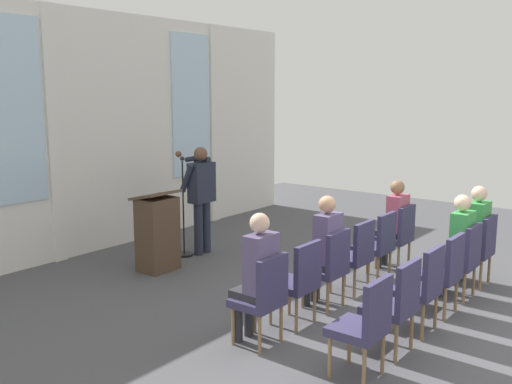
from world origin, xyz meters
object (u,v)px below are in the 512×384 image
(chair_r1_c3, at_px, (444,269))
(audience_r0_c5, at_px, (394,220))
(chair_r0_c2, at_px, (329,264))
(audience_r1_c5, at_px, (474,230))
(chair_r1_c0, at_px, (366,322))
(chair_r1_c5, at_px, (479,246))
(chair_r0_c3, at_px, (356,253))
(audience_r1_c4, at_px, (457,241))
(audience_r0_c0, at_px, (257,272))
(chair_r0_c1, at_px, (299,278))
(audience_r0_c2, at_px, (324,246))
(lectern, at_px, (157,232))
(chair_r1_c1, at_px, (396,301))
(chair_r1_c2, at_px, (422,284))
(chair_r1_c4, at_px, (463,257))
(speaker, at_px, (201,192))
(mic_stand, at_px, (184,234))
(chair_r0_c0, at_px, (263,294))
(chair_r0_c4, at_px, (379,242))
(chair_r0_c5, at_px, (399,233))

(chair_r1_c3, bearing_deg, audience_r0_c5, 43.42)
(chair_r0_c2, bearing_deg, audience_r1_c5, -28.61)
(chair_r1_c0, bearing_deg, chair_r1_c5, 0.00)
(chair_r0_c3, height_order, audience_r1_c4, audience_r1_c4)
(audience_r0_c0, xyz_separation_m, chair_r0_c1, (0.64, -0.08, -0.22))
(chair_r1_c0, bearing_deg, audience_r0_c2, 43.35)
(chair_r0_c2, relative_size, chair_r1_c5, 1.00)
(lectern, relative_size, chair_r1_c1, 1.23)
(chair_r1_c2, distance_m, audience_r1_c4, 1.29)
(chair_r0_c2, height_order, chair_r1_c4, same)
(chair_r0_c3, distance_m, audience_r0_c5, 1.29)
(chair_r1_c2, bearing_deg, audience_r0_c2, 90.00)
(speaker, relative_size, chair_r1_c1, 1.79)
(speaker, xyz_separation_m, audience_r1_c5, (1.12, -3.84, -0.24))
(audience_r0_c0, xyz_separation_m, chair_r1_c1, (0.64, -1.21, -0.22))
(mic_stand, distance_m, lectern, 0.82)
(lectern, xyz_separation_m, chair_r1_c1, (-0.42, -3.82, -0.02))
(mic_stand, bearing_deg, audience_r0_c0, -122.53)
(audience_r0_c0, relative_size, chair_r0_c2, 1.44)
(chair_r0_c0, height_order, audience_r0_c5, audience_r0_c5)
(chair_r0_c3, xyz_separation_m, audience_r1_c5, (1.28, -1.05, 0.20))
(chair_r0_c3, distance_m, chair_r1_c4, 1.29)
(chair_r1_c4, bearing_deg, audience_r1_c5, 7.23)
(audience_r0_c5, distance_m, chair_r1_c0, 3.42)
(chair_r0_c0, distance_m, audience_r1_c4, 2.77)
(chair_r0_c1, xyz_separation_m, chair_r0_c4, (1.92, 0.00, 0.00))
(lectern, relative_size, chair_r1_c3, 1.23)
(mic_stand, height_order, chair_r1_c2, mic_stand)
(chair_r0_c5, xyz_separation_m, chair_r1_c0, (-3.19, -1.13, 0.00))
(chair_r0_c0, xyz_separation_m, chair_r0_c4, (2.56, 0.00, 0.00))
(chair_r0_c4, distance_m, audience_r0_c5, 0.67)
(chair_r0_c1, bearing_deg, audience_r1_c4, -28.57)
(speaker, bearing_deg, chair_r1_c5, -74.06)
(chair_r0_c0, distance_m, audience_r0_c5, 3.20)
(chair_r0_c0, xyz_separation_m, chair_r0_c1, (0.64, 0.00, 0.00))
(audience_r1_c4, bearing_deg, audience_r1_c5, -0.12)
(mic_stand, relative_size, chair_r1_c2, 1.65)
(audience_r0_c0, distance_m, chair_r0_c2, 1.30)
(audience_r0_c2, bearing_deg, speaker, 73.63)
(audience_r0_c0, distance_m, audience_r0_c2, 1.28)
(chair_r0_c1, height_order, chair_r0_c2, same)
(chair_r1_c2, distance_m, audience_r1_c5, 1.93)
(chair_r0_c5, xyz_separation_m, chair_r1_c5, (0.00, -1.13, 0.00))
(chair_r0_c1, bearing_deg, chair_r1_c2, -60.44)
(chair_r0_c4, xyz_separation_m, chair_r1_c4, (0.00, -1.13, 0.00))
(audience_r0_c5, bearing_deg, chair_r0_c2, -177.52)
(chair_r0_c5, bearing_deg, mic_stand, 115.26)
(chair_r1_c2, bearing_deg, chair_r0_c3, 60.44)
(audience_r0_c0, bearing_deg, audience_r0_c2, 0.03)
(speaker, height_order, chair_r1_c3, speaker)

